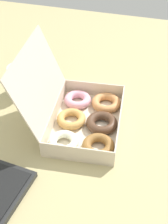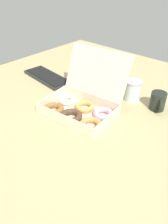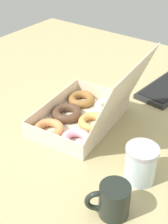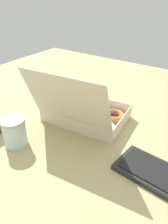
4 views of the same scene
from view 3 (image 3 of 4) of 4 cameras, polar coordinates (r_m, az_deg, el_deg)
ground_plane at (r=105.44cm, az=-1.08°, el=-4.27°), size 180.00×180.00×2.00cm
donut_box at (r=107.17cm, az=-0.25°, el=-0.53°), size 37.29×35.54×27.53cm
coffee_mug at (r=78.32cm, az=5.29°, el=-15.72°), size 8.98×9.92×9.10cm
glass_jar at (r=86.82cm, az=10.34°, el=-9.27°), size 9.08×9.08×10.95cm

